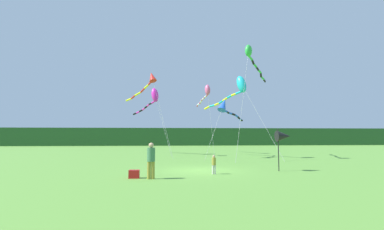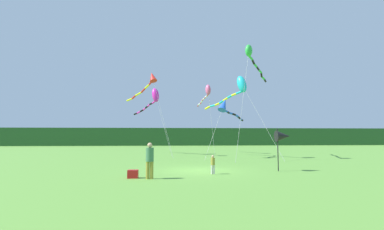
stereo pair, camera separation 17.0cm
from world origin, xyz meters
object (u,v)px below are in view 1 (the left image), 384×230
at_px(kite_magenta, 153,97).
at_px(kite_red, 149,81).
at_px(person_adult, 151,159).
at_px(kite_cyan, 238,87).
at_px(person_child, 214,163).
at_px(kite_blue, 225,106).
at_px(cooler_box, 134,174).
at_px(banner_flag_pole, 283,136).
at_px(kite_green, 251,57).
at_px(kite_rainbow, 206,92).

xyz_separation_m(kite_magenta, kite_red, (-0.38, -2.43, 1.44)).
distance_m(person_adult, kite_cyan, 15.70).
xyz_separation_m(person_child, kite_blue, (3.01, 11.05, 4.48)).
relative_size(person_adult, cooler_box, 3.40).
xyz_separation_m(banner_flag_pole, kite_green, (0.88, 8.95, 7.70)).
distance_m(person_adult, kite_blue, 14.62).
bearing_deg(kite_red, person_child, -71.86).
bearing_deg(kite_cyan, kite_magenta, 144.78).
bearing_deg(kite_blue, person_child, -105.24).
distance_m(cooler_box, kite_green, 17.57).
xyz_separation_m(banner_flag_pole, kite_magenta, (-8.92, 16.01, 4.63)).
height_order(banner_flag_pole, kite_blue, kite_blue).
bearing_deg(person_child, kite_green, 61.42).
bearing_deg(cooler_box, kite_rainbow, 71.31).
bearing_deg(person_adult, kite_rainbow, 73.95).
height_order(kite_rainbow, kite_blue, kite_rainbow).
bearing_deg(kite_red, kite_magenta, 81.07).
bearing_deg(person_adult, kite_red, 94.80).
distance_m(banner_flag_pole, kite_red, 17.55).
xyz_separation_m(banner_flag_pole, kite_cyan, (-0.21, 9.86, 4.88)).
bearing_deg(kite_blue, kite_rainbow, 97.91).
bearing_deg(kite_blue, banner_flag_pole, -81.40).
bearing_deg(kite_magenta, cooler_box, -89.69).
xyz_separation_m(kite_magenta, kite_green, (9.81, -7.06, 3.08)).
distance_m(person_child, kite_red, 17.10).
height_order(kite_green, kite_red, kite_green).
xyz_separation_m(kite_green, kite_cyan, (-1.09, 0.91, -2.82)).
bearing_deg(person_child, kite_magenta, 104.49).
height_order(banner_flag_pole, kite_red, kite_red).
relative_size(cooler_box, kite_magenta, 0.07).
height_order(kite_rainbow, kite_red, kite_red).
relative_size(person_child, kite_cyan, 0.12).
bearing_deg(cooler_box, kite_blue, 59.03).
relative_size(kite_green, kite_blue, 1.80).
distance_m(kite_magenta, kite_blue, 9.64).
bearing_deg(person_adult, banner_flag_pole, 16.86).
bearing_deg(kite_green, kite_rainbow, 113.15).
relative_size(person_child, banner_flag_pole, 0.41).
relative_size(person_adult, kite_green, 0.17).
bearing_deg(kite_magenta, banner_flag_pole, -60.86).
height_order(kite_green, kite_cyan, kite_green).
xyz_separation_m(person_child, cooler_box, (-4.29, -1.12, -0.39)).
relative_size(kite_magenta, kite_rainbow, 0.94).
distance_m(cooler_box, kite_magenta, 19.25).
bearing_deg(kite_cyan, person_adult, -122.27).
height_order(cooler_box, kite_rainbow, kite_rainbow).
bearing_deg(person_child, kite_rainbow, 83.30).
distance_m(banner_flag_pole, kite_blue, 10.60).
relative_size(kite_rainbow, kite_blue, 1.41).
distance_m(person_child, kite_blue, 12.30).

